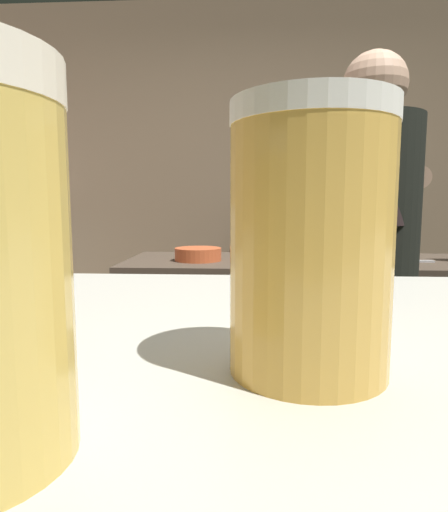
{
  "coord_description": "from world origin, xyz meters",
  "views": [
    {
      "loc": [
        -0.13,
        -1.31,
        1.15
      ],
      "look_at": [
        -0.16,
        -0.75,
        1.08
      ],
      "focal_mm": 30.27,
      "sensor_mm": 36.0,
      "label": 1
    }
  ],
  "objects_px": {
    "bartender": "(369,255)",
    "bottle_vinegar": "(290,200)",
    "chefs_knife": "(406,261)",
    "bottle_olive_oil": "(318,201)",
    "pint_glass_far": "(310,241)",
    "mixing_bowl": "(198,254)"
  },
  "relations": [
    {
      "from": "bartender",
      "to": "bottle_vinegar",
      "type": "height_order",
      "value": "bartender"
    },
    {
      "from": "chefs_knife",
      "to": "bottle_olive_oil",
      "type": "distance_m",
      "value": 1.22
    },
    {
      "from": "pint_glass_far",
      "to": "bottle_vinegar",
      "type": "distance_m",
      "value": 2.94
    },
    {
      "from": "pint_glass_far",
      "to": "bartender",
      "type": "bearing_deg",
      "value": 73.52
    },
    {
      "from": "mixing_bowl",
      "to": "bottle_olive_oil",
      "type": "distance_m",
      "value": 1.4
    },
    {
      "from": "bartender",
      "to": "bottle_olive_oil",
      "type": "relative_size",
      "value": 7.6
    },
    {
      "from": "bottle_olive_oil",
      "to": "bottle_vinegar",
      "type": "distance_m",
      "value": 0.2
    },
    {
      "from": "bartender",
      "to": "bottle_vinegar",
      "type": "xyz_separation_m",
      "value": [
        -0.14,
        1.58,
        0.21
      ]
    },
    {
      "from": "bartender",
      "to": "bottle_olive_oil",
      "type": "distance_m",
      "value": 1.59
    },
    {
      "from": "pint_glass_far",
      "to": "bottle_olive_oil",
      "type": "relative_size",
      "value": 0.63
    },
    {
      "from": "bottle_olive_oil",
      "to": "bottle_vinegar",
      "type": "xyz_separation_m",
      "value": [
        -0.2,
        0.01,
        0.0
      ]
    },
    {
      "from": "bottle_olive_oil",
      "to": "pint_glass_far",
      "type": "bearing_deg",
      "value": -98.97
    },
    {
      "from": "bartender",
      "to": "chefs_knife",
      "type": "xyz_separation_m",
      "value": [
        0.28,
        0.41,
        -0.07
      ]
    },
    {
      "from": "pint_glass_far",
      "to": "chefs_knife",
      "type": "bearing_deg",
      "value": 68.83
    },
    {
      "from": "bartender",
      "to": "mixing_bowl",
      "type": "bearing_deg",
      "value": 59.44
    },
    {
      "from": "bartender",
      "to": "chefs_knife",
      "type": "distance_m",
      "value": 0.5
    },
    {
      "from": "mixing_bowl",
      "to": "chefs_knife",
      "type": "distance_m",
      "value": 0.94
    },
    {
      "from": "pint_glass_far",
      "to": "bottle_olive_oil",
      "type": "bearing_deg",
      "value": 81.03
    },
    {
      "from": "mixing_bowl",
      "to": "bottle_vinegar",
      "type": "xyz_separation_m",
      "value": [
        0.53,
        1.18,
        0.26
      ]
    },
    {
      "from": "chefs_knife",
      "to": "pint_glass_far",
      "type": "bearing_deg",
      "value": -111.41
    },
    {
      "from": "pint_glass_far",
      "to": "bottle_olive_oil",
      "type": "xyz_separation_m",
      "value": [
        0.46,
        2.92,
        0.04
      ]
    },
    {
      "from": "mixing_bowl",
      "to": "chefs_knife",
      "type": "bearing_deg",
      "value": 0.33
    }
  ]
}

